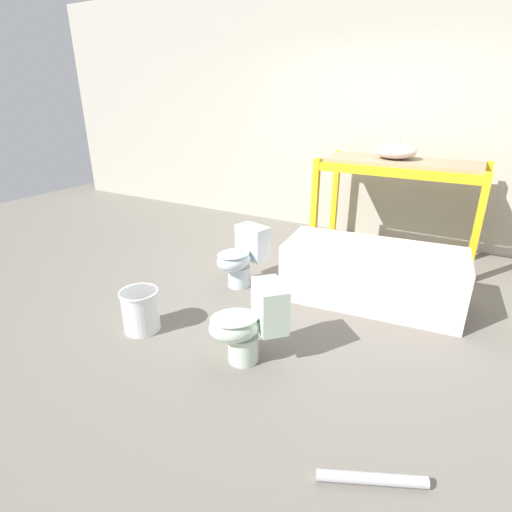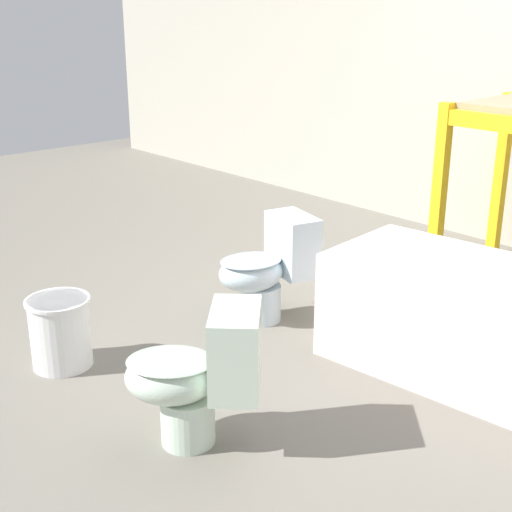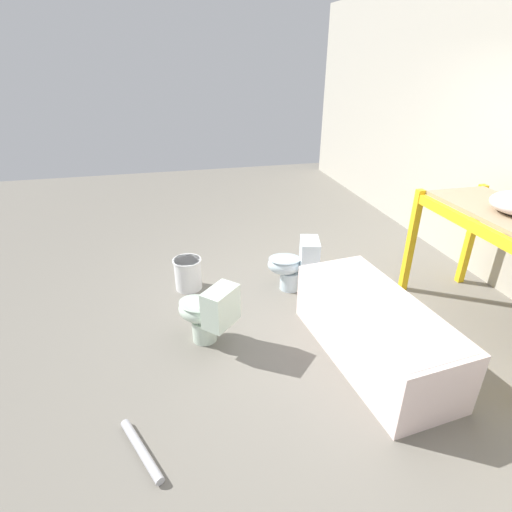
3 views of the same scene
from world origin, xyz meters
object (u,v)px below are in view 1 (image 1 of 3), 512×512
Objects in this scene: toilet_near at (242,256)px; sink_basin at (396,151)px; bathtub_main at (372,270)px; bucket_white at (141,310)px; toilet_far at (249,322)px.

sink_basin is at bearing 70.78° from toilet_near.
bathtub_main is at bearing 28.31° from toilet_near.
sink_basin is 3.15m from bucket_white.
bathtub_main is 1.25m from toilet_near.
bathtub_main is 2.73× the size of toilet_far.
toilet_near is at bearing 76.21° from bucket_white.
toilet_far is at bearing -97.99° from sink_basin.
sink_basin is at bearing 63.59° from bucket_white.
sink_basin reaches higher than toilet_far.
toilet_far is at bearing -41.19° from toilet_near.
sink_basin is 1.56m from bathtub_main.
toilet_near reaches higher than bathtub_main.
toilet_near and toilet_far have the same top height.
toilet_far is (-0.36, -2.57, -0.91)m from sink_basin.
sink_basin is 2.08m from toilet_near.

